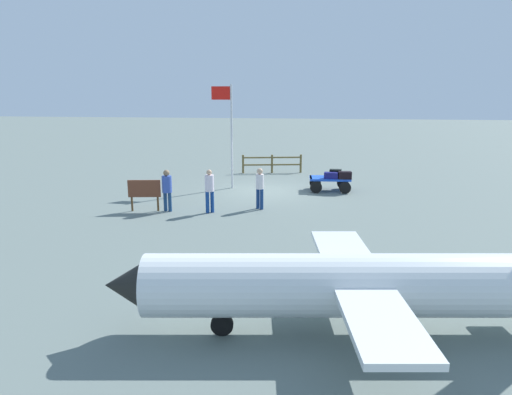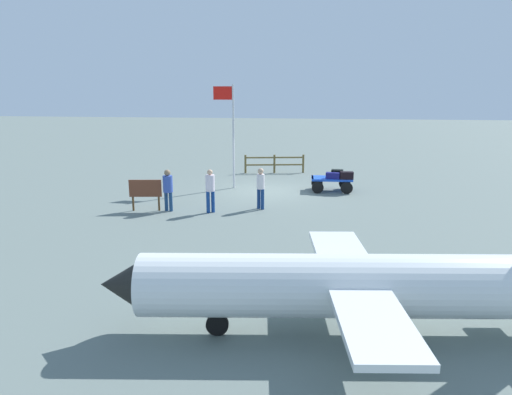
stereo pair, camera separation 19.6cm
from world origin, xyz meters
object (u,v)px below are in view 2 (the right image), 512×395
worker_supervisor (168,187)px  flagpole (231,126)px  luggage_cart (331,181)px  suitcase_navy (347,175)px  signboard (145,190)px  worker_lead (210,188)px  airplane_near (339,285)px  worker_trailing (261,186)px  suitcase_dark (337,174)px  suitcase_maroon (333,176)px

worker_supervisor → flagpole: bearing=-108.3°
luggage_cart → suitcase_navy: 0.83m
worker_supervisor → signboard: bearing=5.0°
worker_lead → airplane_near: airplane_near is taller
worker_trailing → worker_lead: bearing=24.1°
worker_supervisor → airplane_near: (-6.32, 8.74, 0.07)m
suitcase_dark → suitcase_navy: suitcase_dark is taller
luggage_cart → worker_trailing: worker_trailing is taller
flagpole → suitcase_maroon: bearing=175.8°
worker_trailing → suitcase_maroon: bearing=-129.0°
worker_trailing → flagpole: (1.97, -3.95, 2.03)m
suitcase_dark → worker_trailing: (3.12, 3.93, 0.12)m
worker_supervisor → signboard: 0.91m
worker_trailing → flagpole: bearing=-63.5°
luggage_cart → airplane_near: size_ratio=0.22×
luggage_cart → suitcase_navy: suitcase_navy is taller
worker_trailing → signboard: bearing=11.5°
worker_trailing → airplane_near: airplane_near is taller
suitcase_navy → worker_supervisor: worker_supervisor is taller
suitcase_navy → flagpole: (5.50, -0.38, 2.17)m
suitcase_maroon → flagpole: bearing=-4.2°
luggage_cart → suitcase_navy: bearing=156.4°
suitcase_navy → suitcase_dark: bearing=-40.4°
flagpole → signboard: (2.48, 4.86, -2.16)m
suitcase_navy → worker_trailing: size_ratio=0.37×
suitcase_dark → worker_trailing: size_ratio=0.35×
suitcase_maroon → signboard: 8.62m
airplane_near → flagpole: flagpole is taller
worker_supervisor → flagpole: flagpole is taller
luggage_cart → suitcase_maroon: 0.44m
worker_lead → flagpole: bearing=-88.6°
suitcase_maroon → worker_trailing: 4.62m
suitcase_navy → worker_lead: (5.39, 4.40, 0.17)m
suitcase_maroon → worker_lead: bearing=42.8°
suitcase_navy → signboard: 9.15m
suitcase_navy → flagpole: flagpole is taller
suitcase_dark → flagpole: 5.52m
suitcase_dark → flagpole: flagpole is taller
suitcase_maroon → signboard: bearing=31.4°
airplane_near → flagpole: size_ratio=1.80×
worker_trailing → flagpole: flagpole is taller
luggage_cart → worker_lead: worker_lead is taller
flagpole → signboard: bearing=62.9°
suitcase_dark → signboard: signboard is taller
suitcase_maroon → worker_lead: 6.50m
suitcase_dark → worker_supervisor: (6.67, 4.75, 0.15)m
suitcase_dark → suitcase_maroon: bearing=58.5°
suitcase_maroon → airplane_near: size_ratio=0.08×
flagpole → signboard: 5.87m
worker_lead → flagpole: size_ratio=0.34×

